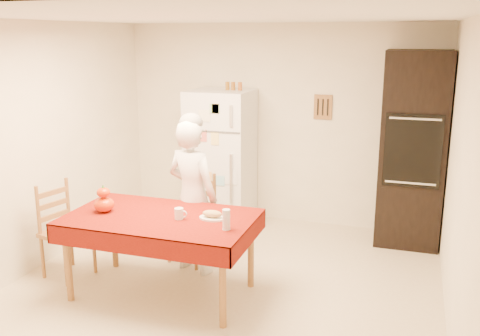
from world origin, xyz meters
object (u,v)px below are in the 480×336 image
at_px(bread_plate, 212,218).
at_px(wine_glass, 226,219).
at_px(chair_far, 195,214).
at_px(refrigerator, 221,158).
at_px(oven_cabinet, 413,150).
at_px(seated_woman, 193,197).
at_px(pumpkin_lower, 104,205).
at_px(chair_left, 62,226).
at_px(dining_table, 161,223).
at_px(coffee_mug, 179,214).

bearing_deg(bread_plate, wine_glass, -44.98).
bearing_deg(chair_far, refrigerator, 110.59).
height_order(refrigerator, oven_cabinet, oven_cabinet).
height_order(oven_cabinet, bread_plate, oven_cabinet).
relative_size(seated_woman, bread_plate, 6.54).
bearing_deg(pumpkin_lower, chair_left, 168.03).
xyz_separation_m(pumpkin_lower, wine_glass, (1.23, -0.08, 0.02)).
bearing_deg(dining_table, seated_woman, 82.60).
xyz_separation_m(oven_cabinet, wine_glass, (-1.45, -2.18, -0.25)).
distance_m(refrigerator, pumpkin_lower, 2.09).
relative_size(dining_table, seated_woman, 1.08).
xyz_separation_m(dining_table, pumpkin_lower, (-0.55, -0.05, 0.14)).
xyz_separation_m(refrigerator, bread_plate, (0.63, -1.93, -0.08)).
xyz_separation_m(refrigerator, chair_far, (0.13, -1.16, -0.34)).
bearing_deg(wine_glass, refrigerator, 111.30).
bearing_deg(chair_far, pumpkin_lower, -106.52).
xyz_separation_m(chair_left, bread_plate, (1.60, -0.00, 0.26)).
distance_m(refrigerator, bread_plate, 2.03).
relative_size(oven_cabinet, seated_woman, 1.40).
xyz_separation_m(chair_far, pumpkin_lower, (-0.53, -0.89, 0.32)).
distance_m(pumpkin_lower, bread_plate, 1.03).
distance_m(dining_table, wine_glass, 0.71).
bearing_deg(bread_plate, seated_woman, 128.97).
bearing_deg(coffee_mug, refrigerator, 99.67).
bearing_deg(refrigerator, chair_far, -83.60).
bearing_deg(seated_woman, chair_left, 37.95).
bearing_deg(dining_table, refrigerator, 94.28).
xyz_separation_m(seated_woman, coffee_mug, (0.12, -0.59, 0.03)).
bearing_deg(bread_plate, dining_table, -171.50).
height_order(refrigerator, chair_left, refrigerator).
height_order(chair_far, bread_plate, chair_far).
bearing_deg(oven_cabinet, refrigerator, -178.82).
bearing_deg(refrigerator, dining_table, -85.72).
xyz_separation_m(refrigerator, seated_woman, (0.22, -1.43, -0.07)).
xyz_separation_m(refrigerator, dining_table, (0.15, -2.00, -0.16)).
bearing_deg(chair_far, chair_left, -131.09).
distance_m(dining_table, chair_left, 1.14).
bearing_deg(coffee_mug, pumpkin_lower, -177.53).
bearing_deg(seated_woman, pumpkin_lower, 60.37).
distance_m(coffee_mug, bread_plate, 0.30).
bearing_deg(chair_left, oven_cabinet, -44.72).
xyz_separation_m(chair_far, wine_glass, (0.70, -0.97, 0.34)).
height_order(chair_left, pumpkin_lower, chair_left).
relative_size(chair_far, pumpkin_lower, 5.10).
relative_size(oven_cabinet, coffee_mug, 22.00).
bearing_deg(oven_cabinet, coffee_mug, -133.09).
relative_size(coffee_mug, bread_plate, 0.42).
distance_m(dining_table, bread_plate, 0.49).
distance_m(dining_table, chair_far, 0.86).
bearing_deg(seated_woman, chair_far, -55.51).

